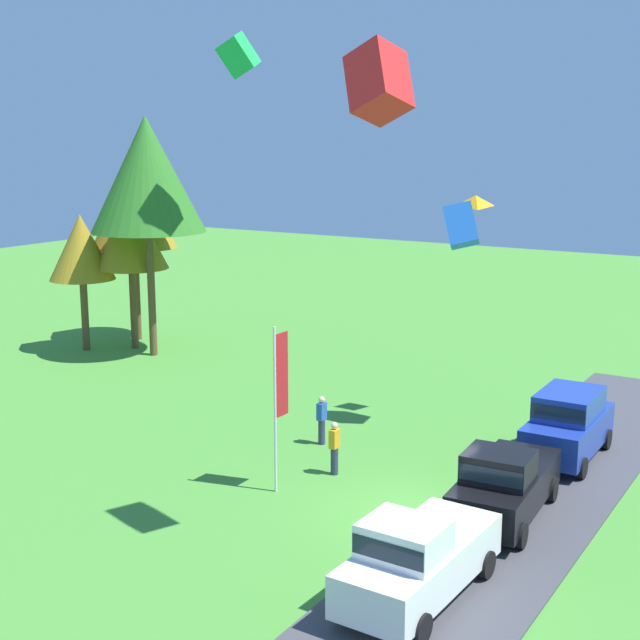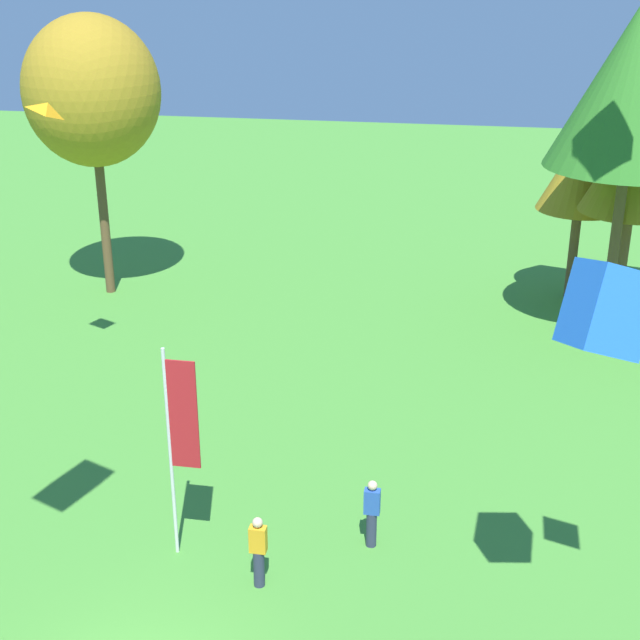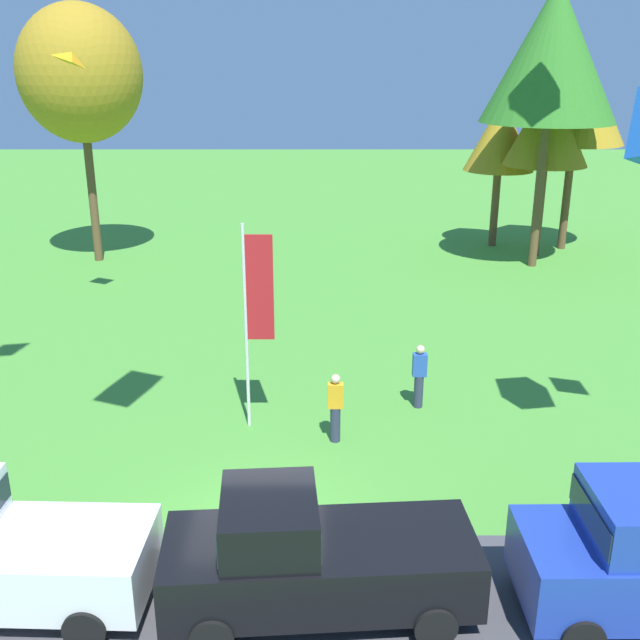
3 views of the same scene
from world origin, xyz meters
name	(u,v)px [view 2 (image 2 of 3)]	position (x,y,z in m)	size (l,w,h in m)	color
person_beside_suv	(258,551)	(1.54, 3.71, 0.88)	(0.36, 0.24, 1.71)	#2D334C
person_watching_sky	(372,513)	(3.72, 5.51, 0.88)	(0.36, 0.24, 1.71)	#2D334C
tree_far_left	(92,92)	(-8.61, 20.06, 7.82)	(5.03, 5.03, 10.61)	brown
tree_far_right	(582,169)	(9.37, 22.72, 5.09)	(3.19, 3.19, 6.74)	brown
tree_left_of_center	(636,84)	(10.32, 19.14, 8.67)	(5.40, 5.40, 11.39)	brown
tree_center_back	(636,162)	(10.95, 20.94, 5.81)	(3.63, 3.63, 7.66)	brown
flag_banner	(179,428)	(-0.33, 4.50, 3.20)	(0.71, 0.08, 5.06)	silver
kite_diamond_mid_center	(49,108)	(-6.41, 12.22, 8.52)	(0.78, 0.79, 0.32)	orange
kite_box_high_left	(606,309)	(7.69, 2.26, 7.39)	(0.98, 0.98, 1.38)	blue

